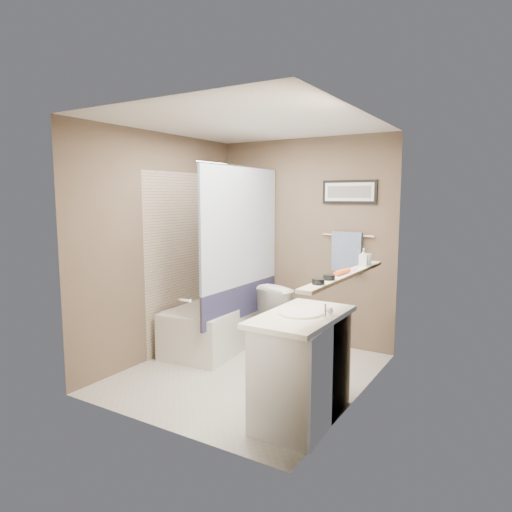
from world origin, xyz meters
The scene contains 33 objects.
ground centered at (0.00, 0.00, 0.00)m, with size 2.50×2.50×0.00m, color beige.
ceiling centered at (0.00, 0.00, 2.38)m, with size 2.20×2.50×0.04m, color white.
wall_back centered at (0.00, 1.23, 1.20)m, with size 2.20×0.04×2.40m, color brown.
wall_front centered at (0.00, -1.23, 1.20)m, with size 2.20×0.04×2.40m, color brown.
wall_left centered at (-1.08, 0.00, 1.20)m, with size 0.04×2.50×2.40m, color brown.
wall_right centered at (1.08, 0.00, 1.20)m, with size 0.04×2.50×2.40m, color brown.
tile_surround centered at (-1.09, 0.50, 1.00)m, with size 0.02×1.55×2.00m, color tan.
curtain_rod centered at (-0.40, 0.50, 2.05)m, with size 0.02×0.02×1.55m, color silver.
curtain_upper centered at (-0.40, 0.50, 1.40)m, with size 0.03×1.45×1.28m, color silver.
curtain_lower centered at (-0.40, 0.50, 0.58)m, with size 0.03×1.45×0.36m, color #2A2A4F.
mirror centered at (1.09, -0.15, 1.62)m, with size 0.02×1.60×1.00m, color silver.
shelf centered at (1.04, -0.15, 1.10)m, with size 0.12×1.60×0.03m, color silver.
towel_bar centered at (0.55, 1.22, 1.30)m, with size 0.02×0.02×0.60m, color silver.
towel centered at (0.55, 1.20, 1.12)m, with size 0.34×0.05×0.44m, color #93ADD6.
art_frame centered at (0.55, 1.23, 1.78)m, with size 0.62×0.03×0.26m, color black.
art_mat centered at (0.55, 1.22, 1.78)m, with size 0.56×0.00×0.20m, color white.
art_image centered at (0.55, 1.22, 1.78)m, with size 0.50×0.00×0.13m, color #595959.
door centered at (0.55, -1.24, 1.00)m, with size 0.80×0.02×2.00m, color silver.
door_handle centered at (0.22, -1.19, 1.00)m, with size 0.02×0.02×0.10m, color silver.
bathtub centered at (-0.75, 0.56, 0.25)m, with size 0.70×1.50×0.50m, color silver.
tub_rim centered at (-0.75, 0.56, 0.50)m, with size 0.56×1.36×0.02m, color beige.
toilet centered at (0.04, 0.89, 0.38)m, with size 0.43×0.75×0.76m, color white.
vanity centered at (0.85, -0.56, 0.40)m, with size 0.50×0.90×0.80m, color silver.
countertop centered at (0.84, -0.56, 0.82)m, with size 0.54×0.96×0.04m, color white.
sink_basin centered at (0.83, -0.56, 0.85)m, with size 0.34×0.34×0.01m, color white.
faucet_spout centered at (1.03, -0.56, 0.89)m, with size 0.02×0.02×0.10m, color silver.
faucet_knob centered at (1.03, -0.46, 0.87)m, with size 0.05×0.05×0.05m, color silver.
candle_bowl_near centered at (1.04, -0.71, 1.14)m, with size 0.09×0.09×0.04m, color black.
candle_bowl_far centered at (1.04, -0.51, 1.14)m, with size 0.09×0.09×0.04m, color black.
hair_brush_front centered at (1.04, -0.24, 1.14)m, with size 0.04×0.04×0.22m, color orange.
pink_comb centered at (1.04, 0.01, 1.12)m, with size 0.03×0.16×0.01m, color pink.
glass_jar centered at (1.04, 0.39, 1.17)m, with size 0.08×0.08×0.10m, color silver.
soap_bottle centered at (1.04, 0.29, 1.19)m, with size 0.07×0.07×0.16m, color #999999.
Camera 1 is at (2.30, -3.64, 1.73)m, focal length 32.00 mm.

